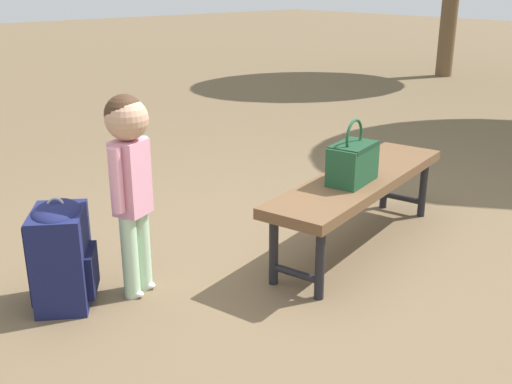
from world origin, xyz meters
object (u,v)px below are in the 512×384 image
Objects in this scene: park_bench at (360,185)px; handbag at (353,161)px; backpack_large at (61,252)px; child_standing at (130,165)px.

park_bench is 0.23m from handbag.
handbag reaches higher than backpack_large.
child_standing is (1.17, -0.42, 0.12)m from handbag.
park_bench is 1.39m from child_standing.
backpack_large is (0.33, -0.14, -0.41)m from child_standing.
child_standing is at bearing -19.90° from handbag.
handbag is at bearing 160.10° from child_standing.
child_standing is 1.83× the size of backpack_large.
backpack_large is (1.50, -0.56, -0.29)m from handbag.
handbag is 1.63m from backpack_large.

